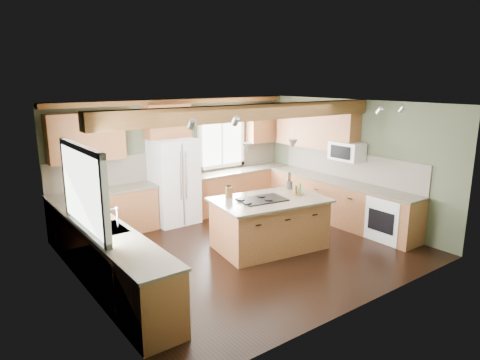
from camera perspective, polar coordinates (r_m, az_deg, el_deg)
floor at (r=7.84m, az=0.85°, el=-9.23°), size 5.60×5.60×0.00m
ceiling at (r=7.25m, az=0.92°, el=10.11°), size 5.60×5.60×0.00m
wall_back at (r=9.50m, az=-8.34°, el=2.84°), size 5.60×0.00×5.60m
wall_left at (r=6.20m, az=-20.16°, el=-3.50°), size 0.00×5.00×5.00m
wall_right at (r=9.37m, az=14.61°, el=2.40°), size 0.00×5.00×5.00m
ceiling_beam at (r=7.13m, az=1.71°, el=9.00°), size 5.55×0.26×0.26m
soffit_trim at (r=9.27m, az=-8.31°, el=10.31°), size 5.55×0.20×0.10m
backsplash_back at (r=9.50m, az=-8.28°, el=2.29°), size 5.58×0.03×0.58m
backsplash_right at (r=9.41m, az=14.28°, el=1.90°), size 0.03×3.70×0.58m
base_cab_back_left at (r=8.75m, az=-17.59°, el=-4.38°), size 2.02×0.60×0.88m
counter_back_left at (r=8.62m, az=-17.80°, el=-1.47°), size 2.06×0.64×0.04m
base_cab_back_right at (r=10.22m, az=-0.01°, el=-1.21°), size 2.62×0.60×0.88m
counter_back_right at (r=10.11m, az=-0.01°, el=1.31°), size 2.66×0.64×0.04m
base_cab_left at (r=6.62m, az=-17.17°, el=-10.14°), size 0.60×3.70×0.88m
counter_left at (r=6.45m, az=-17.45°, el=-6.38°), size 0.64×3.74×0.04m
base_cab_right at (r=9.37m, az=12.91°, el=-2.91°), size 0.60×3.70×0.88m
counter_right at (r=9.26m, az=13.05°, el=-0.18°), size 0.64×3.74×0.04m
upper_cab_back_left at (r=8.49m, az=-19.86°, el=5.39°), size 1.40×0.35×0.90m
upper_cab_over_fridge at (r=9.09m, az=-9.67°, el=7.74°), size 0.96×0.35×0.70m
upper_cab_right at (r=9.73m, az=10.04°, el=6.89°), size 0.35×2.20×0.90m
upper_cab_back_corner at (r=10.54m, az=3.15°, el=7.56°), size 0.90×0.35×0.90m
window_left at (r=6.19m, az=-20.30°, el=-1.14°), size 0.04×1.60×1.05m
window_back at (r=10.03m, az=-2.54°, el=4.97°), size 1.10×0.04×1.00m
sink at (r=6.45m, az=-17.45°, el=-6.34°), size 0.50×0.65×0.03m
faucet at (r=6.46m, az=-16.03°, el=-4.85°), size 0.02×0.02×0.28m
dishwasher at (r=5.52m, az=-12.32°, el=-14.83°), size 0.60×0.60×0.84m
oven at (r=8.63m, az=19.43°, el=-4.84°), size 0.60×0.72×0.84m
microwave at (r=9.13m, az=14.07°, el=3.75°), size 0.40×0.70×0.38m
pendant_left at (r=7.22m, az=0.95°, el=4.34°), size 0.18×0.18×0.16m
pendant_right at (r=7.71m, az=7.05°, el=4.82°), size 0.18×0.18×0.16m
refrigerator at (r=9.12m, az=-8.78°, el=-0.19°), size 0.90×0.74×1.80m
island at (r=7.80m, az=3.92°, el=-5.92°), size 2.02×1.41×0.88m
island_top at (r=7.66m, az=3.98°, el=-2.67°), size 2.16×1.55×0.04m
cooktop at (r=7.57m, az=2.98°, el=-2.60°), size 0.88×0.65×0.02m
knife_block at (r=7.69m, az=-1.48°, el=-1.67°), size 0.13×0.11×0.19m
utensil_crock at (r=8.38m, az=6.60°, el=-0.66°), size 0.13×0.13×0.15m
bottle_tray at (r=7.98m, az=7.73°, el=-1.21°), size 0.28×0.28×0.20m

